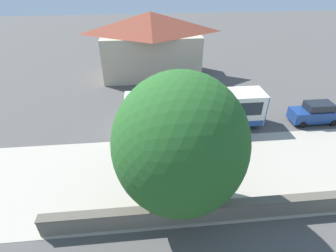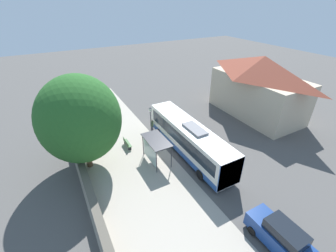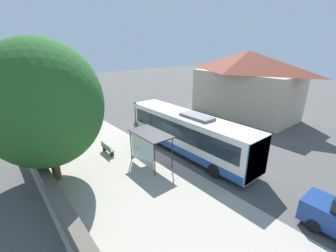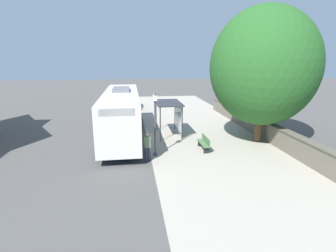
% 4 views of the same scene
% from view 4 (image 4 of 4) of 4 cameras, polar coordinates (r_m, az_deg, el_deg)
% --- Properties ---
extents(ground_plane, '(120.00, 120.00, 0.00)m').
position_cam_4_polar(ground_plane, '(19.60, -4.68, -2.46)').
color(ground_plane, '#514F4C').
rests_on(ground_plane, ground).
extents(sidewalk_plaza, '(9.00, 44.00, 0.02)m').
position_cam_4_polar(sidewalk_plaza, '(20.34, 8.09, -1.91)').
color(sidewalk_plaza, '#ADA393').
rests_on(sidewalk_plaza, ground).
extents(stone_wall, '(0.60, 20.00, 1.32)m').
position_cam_4_polar(stone_wall, '(21.63, 18.52, 0.26)').
color(stone_wall, '#6B6356').
rests_on(stone_wall, ground).
extents(bus, '(2.62, 12.40, 3.52)m').
position_cam_4_polar(bus, '(19.91, -10.05, 3.04)').
color(bus, silver).
rests_on(bus, ground).
extents(bus_shelter, '(1.85, 3.39, 2.54)m').
position_cam_4_polar(bus_shelter, '(19.69, 0.53, 4.04)').
color(bus_shelter, '#2D2D33').
rests_on(bus_shelter, ground).
extents(pedestrian, '(0.34, 0.23, 1.73)m').
position_cam_4_polar(pedestrian, '(14.73, -4.50, -4.00)').
color(pedestrian, '#2D3347').
rests_on(pedestrian, ground).
extents(bench, '(0.40, 1.73, 0.88)m').
position_cam_4_polar(bench, '(16.87, 7.87, -3.64)').
color(bench, '#4C7247').
rests_on(bench, ground).
extents(street_lamp_near, '(0.28, 0.28, 3.82)m').
position_cam_4_polar(street_lamp_near, '(15.30, -2.84, 1.63)').
color(street_lamp_near, '#4C4C51').
rests_on(street_lamp_near, ground).
extents(shade_tree, '(7.09, 7.09, 9.06)m').
position_cam_4_polar(shade_tree, '(18.90, 20.08, 12.00)').
color(shade_tree, brown).
rests_on(shade_tree, ground).
extents(parked_car_behind_bus, '(1.85, 4.66, 2.05)m').
position_cam_4_polar(parked_car_behind_bus, '(31.37, -8.60, 5.61)').
color(parked_car_behind_bus, navy).
rests_on(parked_car_behind_bus, ground).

